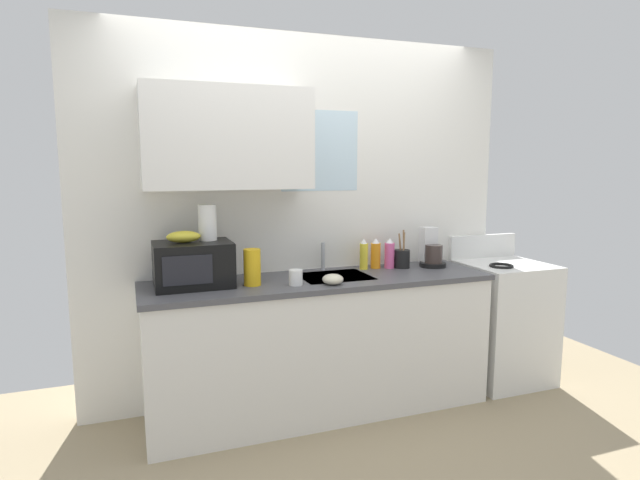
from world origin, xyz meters
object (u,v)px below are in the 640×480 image
object	(u,v)px
microwave	(193,264)
banana_bunch	(184,237)
dish_soap_bottle_yellow	(364,255)
small_bowl	(333,279)
dish_soap_bottle_orange	(376,254)
cereal_canister	(252,267)
mug_white	(296,278)
paper_towel_roll	(207,222)
dish_soap_bottle_pink	(389,254)
stove_range	(502,320)
utensil_crock	(402,258)
coffee_maker	(431,252)

from	to	relation	value
microwave	banana_bunch	distance (m)	0.18
dish_soap_bottle_yellow	small_bowl	world-z (taller)	dish_soap_bottle_yellow
microwave	dish_soap_bottle_orange	bearing A→B (deg)	5.64
cereal_canister	mug_white	bearing A→B (deg)	-19.87
paper_towel_roll	dish_soap_bottle_pink	bearing A→B (deg)	1.87
paper_towel_roll	mug_white	size ratio (longest dim) A/B	2.32
stove_range	utensil_crock	distance (m)	0.96
dish_soap_bottle_orange	small_bowl	xyz separation A→B (m)	(-0.48, -0.38, -0.07)
paper_towel_roll	dish_soap_bottle_pink	xyz separation A→B (m)	(1.28, 0.04, -0.28)
dish_soap_bottle_yellow	paper_towel_roll	bearing A→B (deg)	-176.39
dish_soap_bottle_orange	mug_white	size ratio (longest dim) A/B	2.26
dish_soap_bottle_orange	small_bowl	world-z (taller)	dish_soap_bottle_orange
dish_soap_bottle_yellow	dish_soap_bottle_orange	xyz separation A→B (m)	(0.10, 0.01, -0.00)
dish_soap_bottle_orange	banana_bunch	bearing A→B (deg)	-174.64
dish_soap_bottle_orange	dish_soap_bottle_pink	bearing A→B (deg)	-19.80
stove_range	paper_towel_roll	bearing A→B (deg)	177.46
paper_towel_roll	coffee_maker	bearing A→B (deg)	0.30
cereal_canister	paper_towel_roll	bearing A→B (deg)	147.99
dish_soap_bottle_yellow	cereal_canister	world-z (taller)	cereal_canister
microwave	paper_towel_roll	world-z (taller)	paper_towel_roll
stove_range	microwave	size ratio (longest dim) A/B	2.35
paper_towel_roll	banana_bunch	bearing A→B (deg)	-161.57
cereal_canister	small_bowl	size ratio (longest dim) A/B	1.72
banana_bunch	dish_soap_bottle_pink	bearing A→B (deg)	3.68
microwave	cereal_canister	xyz separation A→B (m)	(0.34, -0.10, -0.02)
cereal_canister	dish_soap_bottle_yellow	bearing A→B (deg)	14.45
dish_soap_bottle_yellow	mug_white	size ratio (longest dim) A/B	2.29
stove_range	mug_white	size ratio (longest dim) A/B	11.37
banana_bunch	dish_soap_bottle_pink	xyz separation A→B (m)	(1.43, 0.09, -0.20)
cereal_canister	mug_white	xyz separation A→B (m)	(0.25, -0.09, -0.06)
dish_soap_bottle_orange	mug_white	world-z (taller)	dish_soap_bottle_orange
banana_bunch	cereal_canister	distance (m)	0.45
cereal_canister	mug_white	world-z (taller)	cereal_canister
microwave	utensil_crock	distance (m)	1.47
dish_soap_bottle_yellow	small_bowl	distance (m)	0.53
paper_towel_roll	small_bowl	distance (m)	0.84
banana_bunch	cereal_canister	size ratio (longest dim) A/B	0.89
dish_soap_bottle_orange	cereal_canister	size ratio (longest dim) A/B	0.96
dish_soap_bottle_orange	dish_soap_bottle_pink	xyz separation A→B (m)	(0.09, -0.03, 0.00)
microwave	mug_white	bearing A→B (deg)	-17.73
coffee_maker	mug_white	world-z (taller)	coffee_maker
coffee_maker	banana_bunch	bearing A→B (deg)	-178.09
paper_towel_roll	coffee_maker	size ratio (longest dim) A/B	0.79
stove_range	dish_soap_bottle_yellow	distance (m)	1.23
coffee_maker	utensil_crock	size ratio (longest dim) A/B	1.03
banana_bunch	paper_towel_roll	world-z (taller)	paper_towel_roll
coffee_maker	stove_range	bearing A→B (deg)	-10.25
banana_bunch	paper_towel_roll	size ratio (longest dim) A/B	0.91
stove_range	microwave	xyz separation A→B (m)	(-2.28, 0.04, 0.58)
microwave	utensil_crock	xyz separation A→B (m)	(1.47, 0.07, -0.07)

